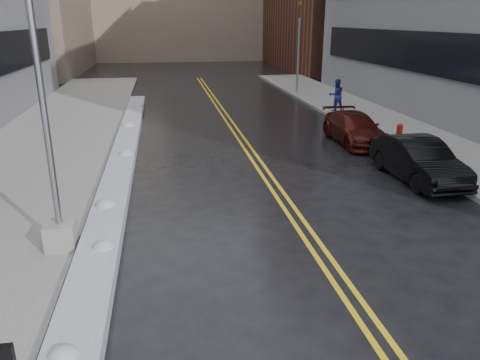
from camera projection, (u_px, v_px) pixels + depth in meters
name	position (u px, v px, depth m)	size (l,w,h in m)	color
ground	(217.00, 287.00, 9.32)	(160.00, 160.00, 0.00)	black
sidewalk_west	(36.00, 158.00, 17.74)	(5.50, 50.00, 0.15)	gray
sidewalk_east	(420.00, 141.00, 20.17)	(4.00, 50.00, 0.15)	gray
lane_line_left	(246.00, 150.00, 19.01)	(0.12, 50.00, 0.01)	gold
lane_line_right	(253.00, 150.00, 19.06)	(0.12, 50.00, 0.01)	gold
snow_ridge	(121.00, 167.00, 16.35)	(0.90, 30.00, 0.34)	silver
lamppost	(49.00, 146.00, 9.85)	(0.65, 0.65, 7.62)	gray
fire_hydrant	(399.00, 131.00, 19.86)	(0.26, 0.26, 0.73)	maroon
traffic_signal	(299.00, 45.00, 31.91)	(0.16, 0.20, 6.00)	gray
pedestrian_east	(336.00, 95.00, 26.07)	(0.87, 0.68, 1.78)	navy
car_black	(418.00, 160.00, 15.30)	(1.48, 4.23, 1.39)	black
car_maroon	(355.00, 128.00, 20.03)	(1.77, 4.36, 1.27)	#3D0D09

